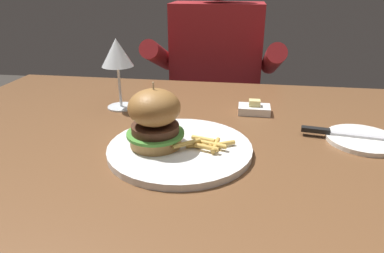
{
  "coord_description": "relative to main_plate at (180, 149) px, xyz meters",
  "views": [
    {
      "loc": [
        0.04,
        -0.69,
        1.06
      ],
      "look_at": [
        -0.05,
        -0.05,
        0.78
      ],
      "focal_mm": 32.0,
      "sensor_mm": 36.0,
      "label": 1
    }
  ],
  "objects": [
    {
      "name": "fries_pile",
      "position": [
        0.05,
        -0.0,
        0.02
      ],
      "size": [
        0.12,
        0.08,
        0.02
      ],
      "color": "#EABC5B",
      "rests_on": "main_plate"
    },
    {
      "name": "burger_sandwich",
      "position": [
        -0.05,
        -0.0,
        0.06
      ],
      "size": [
        0.11,
        0.11,
        0.13
      ],
      "color": "#B78447",
      "rests_on": "main_plate"
    },
    {
      "name": "bread_plate",
      "position": [
        0.38,
        0.11,
        -0.0
      ],
      "size": [
        0.15,
        0.15,
        0.01
      ],
      "primitive_type": "cylinder",
      "color": "white",
      "rests_on": "dining_table"
    },
    {
      "name": "main_plate",
      "position": [
        0.0,
        0.0,
        0.0
      ],
      "size": [
        0.29,
        0.29,
        0.01
      ],
      "primitive_type": "cylinder",
      "color": "white",
      "rests_on": "dining_table"
    },
    {
      "name": "wine_glass",
      "position": [
        -0.21,
        0.23,
        0.14
      ],
      "size": [
        0.08,
        0.08,
        0.19
      ],
      "color": "silver",
      "rests_on": "dining_table"
    },
    {
      "name": "butter_dish",
      "position": [
        0.15,
        0.24,
        0.0
      ],
      "size": [
        0.08,
        0.05,
        0.04
      ],
      "color": "white",
      "rests_on": "dining_table"
    },
    {
      "name": "diner_person",
      "position": [
        0.01,
        0.8,
        -0.18
      ],
      "size": [
        0.51,
        0.36,
        1.18
      ],
      "color": "#282833",
      "rests_on": "ground"
    },
    {
      "name": "dining_table",
      "position": [
        0.07,
        0.08,
        -0.09
      ],
      "size": [
        1.47,
        0.88,
        0.74
      ],
      "color": "brown",
      "rests_on": "ground"
    },
    {
      "name": "table_knife",
      "position": [
        0.33,
        0.11,
        0.01
      ],
      "size": [
        0.19,
        0.04,
        0.01
      ],
      "color": "silver",
      "rests_on": "bread_plate"
    }
  ]
}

